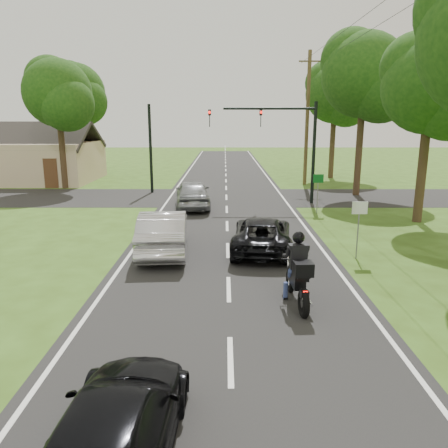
{
  "coord_description": "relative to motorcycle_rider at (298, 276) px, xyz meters",
  "views": [
    {
      "loc": [
        -0.13,
        -12.27,
        4.94
      ],
      "look_at": [
        -0.14,
        3.0,
        1.3
      ],
      "focal_mm": 35.0,
      "sensor_mm": 36.0,
      "label": 1
    }
  ],
  "objects": [
    {
      "name": "tree_row_e",
      "position": [
        7.61,
        26.88,
        6.01
      ],
      "size": [
        5.28,
        5.12,
        9.61
      ],
      "color": "#332316",
      "rests_on": "ground"
    },
    {
      "name": "silver_sedan",
      "position": [
        -4.3,
        4.88,
        0.0
      ],
      "size": [
        2.06,
        5.01,
        1.61
      ],
      "primitive_type": "imported",
      "rotation": [
        0.0,
        0.0,
        3.21
      ],
      "color": "silver",
      "rests_on": "road"
    },
    {
      "name": "sign_white",
      "position": [
        2.83,
        4.09,
        0.78
      ],
      "size": [
        0.55,
        0.07,
        2.12
      ],
      "color": "slate",
      "rests_on": "ground"
    },
    {
      "name": "house",
      "position": [
        -17.87,
        25.11,
        0.95
      ],
      "size": [
        10.2,
        8.0,
        4.84
      ],
      "color": "tan",
      "rests_on": "ground"
    },
    {
      "name": "dark_car_behind",
      "position": [
        -3.56,
        -5.79,
        -0.18
      ],
      "size": [
        1.94,
        4.37,
        1.25
      ],
      "primitive_type": "imported",
      "rotation": [
        0.0,
        0.0,
        3.1
      ],
      "color": "black",
      "rests_on": "road"
    },
    {
      "name": "motorcycle_rider",
      "position": [
        0.0,
        0.0,
        0.0
      ],
      "size": [
        0.68,
        2.42,
        2.08
      ],
      "rotation": [
        0.0,
        0.0,
        0.06
      ],
      "color": "black",
      "rests_on": "ground"
    },
    {
      "name": "dark_suv",
      "position": [
        -0.54,
        5.11,
        -0.15
      ],
      "size": [
        2.65,
        4.92,
        1.31
      ],
      "primitive_type": "imported",
      "rotation": [
        0.0,
        0.0,
        3.04
      ],
      "color": "black",
      "rests_on": "road"
    },
    {
      "name": "sign_green",
      "position": [
        3.03,
        12.09,
        0.78
      ],
      "size": [
        0.55,
        0.07,
        2.12
      ],
      "color": "slate",
      "rests_on": "ground"
    },
    {
      "name": "tree_row_c",
      "position": [
        7.88,
        9.9,
        5.42
      ],
      "size": [
        4.8,
        4.65,
        8.76
      ],
      "color": "#332316",
      "rests_on": "ground"
    },
    {
      "name": "silver_suv",
      "position": [
        -3.82,
        13.61,
        0.0
      ],
      "size": [
        2.37,
        4.92,
        1.62
      ],
      "primitive_type": "imported",
      "rotation": [
        0.0,
        0.0,
        3.24
      ],
      "color": "gray",
      "rests_on": "road"
    },
    {
      "name": "utility_pole_far",
      "position": [
        4.33,
        23.11,
        4.27
      ],
      "size": [
        1.6,
        0.28,
        10.0
      ],
      "color": "brown",
      "rests_on": "ground"
    },
    {
      "name": "cross_road",
      "position": [
        -1.87,
        17.11,
        -0.81
      ],
      "size": [
        60.0,
        7.0,
        0.01
      ],
      "primitive_type": "cube",
      "color": "black",
      "rests_on": "ground"
    },
    {
      "name": "tree_left_far",
      "position": [
        -15.57,
        30.86,
        6.32
      ],
      "size": [
        5.76,
        5.58,
        10.14
      ],
      "color": "#332316",
      "rests_on": "ground"
    },
    {
      "name": "tree_left_near",
      "position": [
        -13.6,
        20.89,
        5.72
      ],
      "size": [
        5.12,
        4.96,
        9.22
      ],
      "color": "#332316",
      "rests_on": "ground"
    },
    {
      "name": "tree_row_d",
      "position": [
        7.23,
        17.86,
        6.61
      ],
      "size": [
        5.76,
        5.58,
        10.45
      ],
      "color": "#332316",
      "rests_on": "ground"
    },
    {
      "name": "traffic_signal",
      "position": [
        1.47,
        15.1,
        3.32
      ],
      "size": [
        6.38,
        0.44,
        6.0
      ],
      "color": "black",
      "rests_on": "ground"
    },
    {
      "name": "ground",
      "position": [
        -1.87,
        1.11,
        -0.82
      ],
      "size": [
        140.0,
        140.0,
        0.0
      ],
      "primitive_type": "plane",
      "color": "#334E15",
      "rests_on": "ground"
    },
    {
      "name": "signal_pole_far",
      "position": [
        -7.07,
        19.11,
        2.18
      ],
      "size": [
        0.2,
        0.2,
        6.0
      ],
      "primitive_type": "cylinder",
      "color": "black",
      "rests_on": "ground"
    },
    {
      "name": "road",
      "position": [
        -1.87,
        11.11,
        -0.81
      ],
      "size": [
        8.0,
        100.0,
        0.01
      ],
      "primitive_type": "cube",
      "color": "black",
      "rests_on": "ground"
    }
  ]
}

